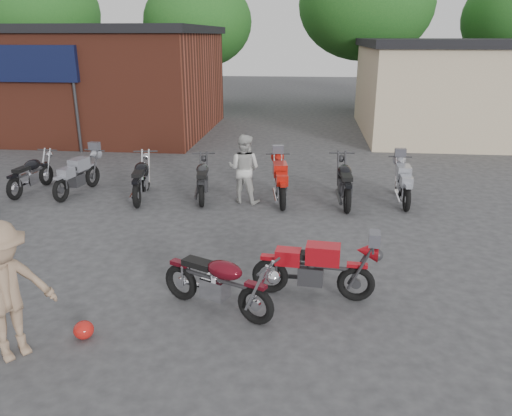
# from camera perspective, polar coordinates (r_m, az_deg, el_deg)

# --- Properties ---
(ground) EXTENTS (90.00, 90.00, 0.00)m
(ground) POSITION_cam_1_polar(r_m,az_deg,el_deg) (7.79, -4.27, -10.98)
(ground) COLOR #343437
(brick_building) EXTENTS (12.00, 8.00, 4.00)m
(brick_building) POSITION_cam_1_polar(r_m,az_deg,el_deg) (23.12, -20.86, 13.21)
(brick_building) COLOR maroon
(brick_building) RESTS_ON ground
(stucco_building) EXTENTS (10.00, 8.00, 3.50)m
(stucco_building) POSITION_cam_1_polar(r_m,az_deg,el_deg) (22.89, 25.08, 12.00)
(stucco_building) COLOR tan
(stucco_building) RESTS_ON ground
(tree_0) EXTENTS (6.56, 6.56, 8.20)m
(tree_0) POSITION_cam_1_polar(r_m,az_deg,el_deg) (32.45, -23.14, 18.04)
(tree_0) COLOR #124416
(tree_0) RESTS_ON ground
(tree_1) EXTENTS (5.92, 5.92, 7.40)m
(tree_1) POSITION_cam_1_polar(r_m,az_deg,el_deg) (29.30, -6.57, 18.62)
(tree_1) COLOR #124416
(tree_1) RESTS_ON ground
(tree_2) EXTENTS (7.04, 7.04, 8.80)m
(tree_2) POSITION_cam_1_polar(r_m,az_deg,el_deg) (28.75, 12.31, 19.72)
(tree_2) COLOR #124416
(tree_2) RESTS_ON ground
(vintage_motorcycle) EXTENTS (1.94, 1.34, 1.08)m
(vintage_motorcycle) POSITION_cam_1_polar(r_m,az_deg,el_deg) (7.36, -4.31, -8.10)
(vintage_motorcycle) COLOR #500A13
(vintage_motorcycle) RESTS_ON ground
(sportbike) EXTENTS (1.89, 0.77, 1.07)m
(sportbike) POSITION_cam_1_polar(r_m,az_deg,el_deg) (7.80, 6.80, -6.57)
(sportbike) COLOR #AD0E17
(sportbike) RESTS_ON ground
(helmet) EXTENTS (0.35, 0.35, 0.25)m
(helmet) POSITION_cam_1_polar(r_m,az_deg,el_deg) (7.33, -19.10, -13.03)
(helmet) COLOR red
(helmet) RESTS_ON ground
(person_light) EXTENTS (0.95, 0.82, 1.68)m
(person_light) POSITION_cam_1_polar(r_m,az_deg,el_deg) (12.12, -1.37, 4.50)
(person_light) COLOR #BAB9B5
(person_light) RESTS_ON ground
(person_tan) EXTENTS (1.28, 1.34, 1.83)m
(person_tan) POSITION_cam_1_polar(r_m,az_deg,el_deg) (6.95, -26.74, -8.55)
(person_tan) COLOR #95775C
(person_tan) RESTS_ON ground
(row_bike_0) EXTENTS (0.78, 1.88, 1.06)m
(row_bike_0) POSITION_cam_1_polar(r_m,az_deg,el_deg) (14.28, -24.34, 3.76)
(row_bike_0) COLOR black
(row_bike_0) RESTS_ON ground
(row_bike_1) EXTENTS (0.93, 1.96, 1.09)m
(row_bike_1) POSITION_cam_1_polar(r_m,az_deg,el_deg) (13.65, -19.74, 3.77)
(row_bike_1) COLOR gray
(row_bike_1) RESTS_ON ground
(row_bike_2) EXTENTS (0.95, 2.04, 1.14)m
(row_bike_2) POSITION_cam_1_polar(r_m,az_deg,el_deg) (12.80, -12.99, 3.55)
(row_bike_2) COLOR black
(row_bike_2) RESTS_ON ground
(row_bike_3) EXTENTS (0.90, 1.94, 1.08)m
(row_bike_3) POSITION_cam_1_polar(r_m,az_deg,el_deg) (12.58, -6.12, 3.52)
(row_bike_3) COLOR black
(row_bike_3) RESTS_ON ground
(row_bike_4) EXTENTS (0.90, 2.00, 1.12)m
(row_bike_4) POSITION_cam_1_polar(r_m,az_deg,el_deg) (12.28, 2.79, 3.32)
(row_bike_4) COLOR red
(row_bike_4) RESTS_ON ground
(row_bike_5) EXTENTS (0.76, 2.06, 1.18)m
(row_bike_5) POSITION_cam_1_polar(r_m,az_deg,el_deg) (12.30, 10.08, 3.21)
(row_bike_5) COLOR black
(row_bike_5) RESTS_ON ground
(row_bike_6) EXTENTS (0.66, 1.87, 1.07)m
(row_bike_6) POSITION_cam_1_polar(r_m,az_deg,el_deg) (12.70, 16.48, 2.97)
(row_bike_6) COLOR #9497A2
(row_bike_6) RESTS_ON ground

